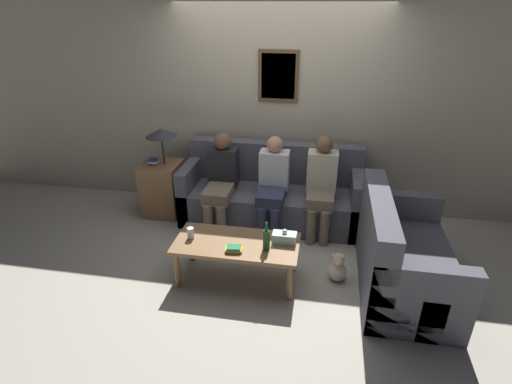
{
  "coord_description": "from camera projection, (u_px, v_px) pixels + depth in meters",
  "views": [
    {
      "loc": [
        0.59,
        -3.92,
        2.52
      ],
      "look_at": [
        -0.08,
        -0.17,
        0.67
      ],
      "focal_mm": 28.0,
      "sensor_mm": 36.0,
      "label": 1
    }
  ],
  "objects": [
    {
      "name": "coffee_table",
      "position": [
        237.0,
        247.0,
        3.85
      ],
      "size": [
        1.2,
        0.56,
        0.42
      ],
      "color": "olive",
      "rests_on": "ground_plane"
    },
    {
      "name": "book_stack",
      "position": [
        234.0,
        249.0,
        3.68
      ],
      "size": [
        0.17,
        0.11,
        0.05
      ],
      "color": "gold",
      "rests_on": "coffee_table"
    },
    {
      "name": "person_left",
      "position": [
        221.0,
        178.0,
        4.73
      ],
      "size": [
        0.34,
        0.66,
        1.12
      ],
      "color": "#756651",
      "rests_on": "ground_plane"
    },
    {
      "name": "wall_back",
      "position": [
        278.0,
        109.0,
        4.91
      ],
      "size": [
        9.0,
        0.08,
        2.6
      ],
      "color": "#9E937F",
      "rests_on": "ground_plane"
    },
    {
      "name": "couch_main",
      "position": [
        272.0,
        195.0,
        4.96
      ],
      "size": [
        2.17,
        0.81,
        0.93
      ],
      "color": "#4C4C56",
      "rests_on": "ground_plane"
    },
    {
      "name": "wine_bottle",
      "position": [
        266.0,
        239.0,
        3.67
      ],
      "size": [
        0.07,
        0.07,
        0.29
      ],
      "color": "#19421E",
      "rests_on": "coffee_table"
    },
    {
      "name": "teddy_bear",
      "position": [
        337.0,
        268.0,
        3.93
      ],
      "size": [
        0.19,
        0.19,
        0.3
      ],
      "color": "beige",
      "rests_on": "ground_plane"
    },
    {
      "name": "person_middle",
      "position": [
        273.0,
        182.0,
        4.64
      ],
      "size": [
        0.34,
        0.61,
        1.11
      ],
      "color": "#2D334C",
      "rests_on": "ground_plane"
    },
    {
      "name": "side_table_with_lamp",
      "position": [
        163.0,
        184.0,
        5.06
      ],
      "size": [
        0.48,
        0.47,
        1.13
      ],
      "color": "olive",
      "rests_on": "ground_plane"
    },
    {
      "name": "ground_plane",
      "position": [
        265.0,
        238.0,
        4.67
      ],
      "size": [
        16.0,
        16.0,
        0.0
      ],
      "primitive_type": "plane",
      "color": "#ADA899"
    },
    {
      "name": "drinking_glass",
      "position": [
        191.0,
        233.0,
        3.86
      ],
      "size": [
        0.07,
        0.07,
        0.11
      ],
      "color": "silver",
      "rests_on": "coffee_table"
    },
    {
      "name": "tissue_box",
      "position": [
        284.0,
        238.0,
        3.8
      ],
      "size": [
        0.23,
        0.12,
        0.15
      ],
      "color": "silver",
      "rests_on": "coffee_table"
    },
    {
      "name": "person_right",
      "position": [
        321.0,
        183.0,
        4.56
      ],
      "size": [
        0.34,
        0.57,
        1.15
      ],
      "color": "#756651",
      "rests_on": "ground_plane"
    },
    {
      "name": "couch_side",
      "position": [
        400.0,
        258.0,
        3.75
      ],
      "size": [
        0.81,
        1.42,
        0.93
      ],
      "rotation": [
        0.0,
        0.0,
        1.57
      ],
      "color": "#4C4C56",
      "rests_on": "ground_plane"
    }
  ]
}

